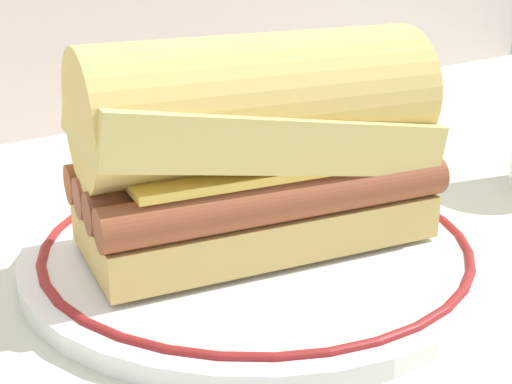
{
  "coord_description": "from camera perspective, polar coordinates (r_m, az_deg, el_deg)",
  "views": [
    {
      "loc": [
        -0.27,
        -0.32,
        0.2
      ],
      "look_at": [
        -0.02,
        0.01,
        0.04
      ],
      "focal_mm": 50.9,
      "sensor_mm": 36.0,
      "label": 1
    }
  ],
  "objects": [
    {
      "name": "salt_shaker",
      "position": [
        0.66,
        1.96,
        6.35
      ],
      "size": [
        0.04,
        0.04,
        0.08
      ],
      "color": "white",
      "rests_on": "ground_plane"
    },
    {
      "name": "plate",
      "position": [
        0.45,
        0.0,
        -4.42
      ],
      "size": [
        0.29,
        0.29,
        0.01
      ],
      "color": "white",
      "rests_on": "ground_plane"
    },
    {
      "name": "sausage_sandwich",
      "position": [
        0.43,
        0.0,
        3.9
      ],
      "size": [
        0.23,
        0.14,
        0.12
      ],
      "rotation": [
        0.0,
        0.0,
        -0.22
      ],
      "color": "#D7B966",
      "rests_on": "plate"
    },
    {
      "name": "ground_plane",
      "position": [
        0.46,
        2.88,
        -4.81
      ],
      "size": [
        1.5,
        1.5,
        0.0
      ],
      "primitive_type": "plane",
      "color": "beige"
    }
  ]
}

